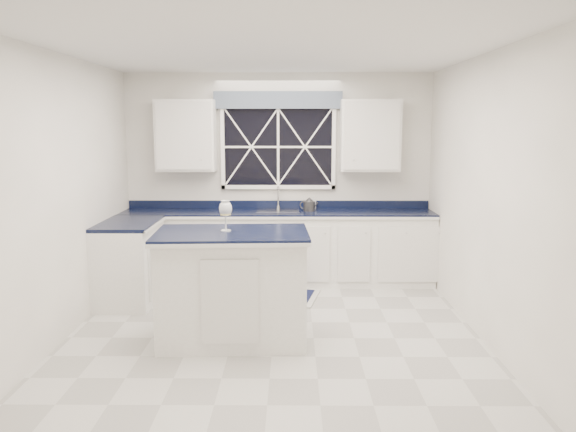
{
  "coord_description": "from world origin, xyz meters",
  "views": [
    {
      "loc": [
        0.18,
        -5.16,
        2.03
      ],
      "look_at": [
        0.14,
        0.4,
        1.13
      ],
      "focal_mm": 35.0,
      "sensor_mm": 36.0,
      "label": 1
    }
  ],
  "objects_px": {
    "kettle": "(309,205)",
    "soap_bottle": "(313,203)",
    "faucet": "(278,197)",
    "dishwasher": "(193,251)",
    "wine_glass": "(226,210)",
    "island": "(233,286)"
  },
  "relations": [
    {
      "from": "kettle",
      "to": "soap_bottle",
      "type": "height_order",
      "value": "kettle"
    },
    {
      "from": "faucet",
      "to": "dishwasher",
      "type": "bearing_deg",
      "value": -169.98
    },
    {
      "from": "kettle",
      "to": "wine_glass",
      "type": "bearing_deg",
      "value": -92.0
    },
    {
      "from": "island",
      "to": "kettle",
      "type": "relative_size",
      "value": 6.09
    },
    {
      "from": "faucet",
      "to": "island",
      "type": "distance_m",
      "value": 2.3
    },
    {
      "from": "kettle",
      "to": "soap_bottle",
      "type": "distance_m",
      "value": 0.18
    },
    {
      "from": "wine_glass",
      "to": "kettle",
      "type": "bearing_deg",
      "value": 67.18
    },
    {
      "from": "faucet",
      "to": "soap_bottle",
      "type": "relative_size",
      "value": 1.82
    },
    {
      "from": "kettle",
      "to": "soap_bottle",
      "type": "relative_size",
      "value": 1.44
    },
    {
      "from": "faucet",
      "to": "kettle",
      "type": "height_order",
      "value": "faucet"
    },
    {
      "from": "faucet",
      "to": "wine_glass",
      "type": "distance_m",
      "value": 2.2
    },
    {
      "from": "island",
      "to": "kettle",
      "type": "xyz_separation_m",
      "value": [
        0.78,
        2.03,
        0.49
      ]
    },
    {
      "from": "dishwasher",
      "to": "kettle",
      "type": "relative_size",
      "value": 3.44
    },
    {
      "from": "island",
      "to": "soap_bottle",
      "type": "bearing_deg",
      "value": 66.36
    },
    {
      "from": "kettle",
      "to": "wine_glass",
      "type": "height_order",
      "value": "wine_glass"
    },
    {
      "from": "soap_bottle",
      "to": "dishwasher",
      "type": "bearing_deg",
      "value": -172.61
    },
    {
      "from": "faucet",
      "to": "soap_bottle",
      "type": "xyz_separation_m",
      "value": [
        0.46,
        0.01,
        -0.08
      ]
    },
    {
      "from": "faucet",
      "to": "soap_bottle",
      "type": "height_order",
      "value": "faucet"
    },
    {
      "from": "island",
      "to": "wine_glass",
      "type": "height_order",
      "value": "wine_glass"
    },
    {
      "from": "kettle",
      "to": "island",
      "type": "bearing_deg",
      "value": -90.19
    },
    {
      "from": "island",
      "to": "kettle",
      "type": "height_order",
      "value": "kettle"
    },
    {
      "from": "faucet",
      "to": "island",
      "type": "height_order",
      "value": "faucet"
    }
  ]
}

